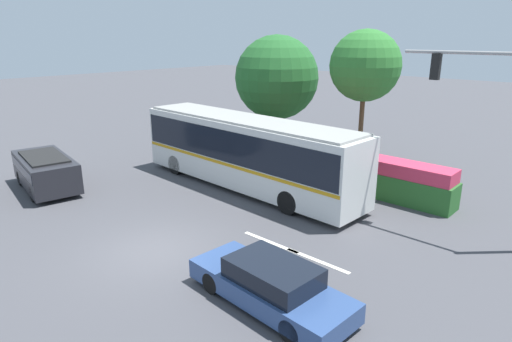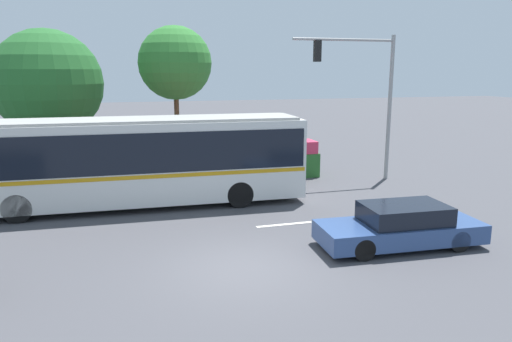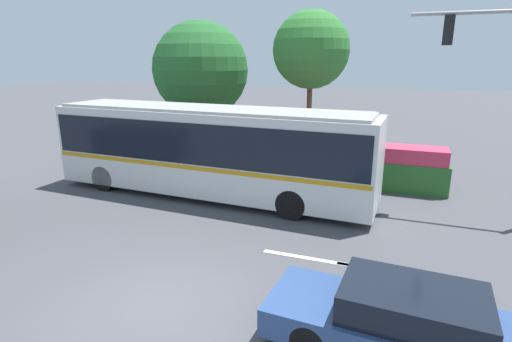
# 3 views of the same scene
# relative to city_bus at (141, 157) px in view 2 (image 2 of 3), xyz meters

# --- Properties ---
(ground_plane) EXTENTS (140.00, 140.00, 0.00)m
(ground_plane) POSITION_rel_city_bus_xyz_m (2.19, -6.74, -1.90)
(ground_plane) COLOR #444449
(city_bus) EXTENTS (12.37, 2.96, 3.34)m
(city_bus) POSITION_rel_city_bus_xyz_m (0.00, 0.00, 0.00)
(city_bus) COLOR silver
(city_bus) RESTS_ON ground
(sedan_foreground) EXTENTS (4.90, 2.03, 1.26)m
(sedan_foreground) POSITION_rel_city_bus_xyz_m (7.04, -6.47, -1.30)
(sedan_foreground) COLOR navy
(sedan_foreground) RESTS_ON ground
(traffic_light_pole) EXTENTS (4.94, 0.24, 6.65)m
(traffic_light_pole) POSITION_rel_city_bus_xyz_m (10.29, 1.57, 2.50)
(traffic_light_pole) COLOR gray
(traffic_light_pole) RESTS_ON ground
(flowering_hedge) EXTENTS (10.36, 1.28, 1.73)m
(flowering_hedge) POSITION_rel_city_bus_xyz_m (3.32, 3.30, -1.05)
(flowering_hedge) COLOR #286028
(flowering_hedge) RESTS_ON ground
(street_tree_left) EXTENTS (5.13, 5.13, 7.03)m
(street_tree_left) POSITION_rel_city_bus_xyz_m (-3.86, 6.83, 2.56)
(street_tree_left) COLOR brown
(street_tree_left) RESTS_ON ground
(street_tree_centre) EXTENTS (3.69, 3.69, 7.29)m
(street_tree_centre) POSITION_rel_city_bus_xyz_m (2.19, 6.69, 3.53)
(street_tree_centre) COLOR brown
(street_tree_centre) RESTS_ON ground
(lane_stripe_near) EXTENTS (2.40, 0.16, 0.01)m
(lane_stripe_near) POSITION_rel_city_bus_xyz_m (4.66, -3.67, -1.89)
(lane_stripe_near) COLOR silver
(lane_stripe_near) RESTS_ON ground
(lane_stripe_mid) EXTENTS (2.40, 0.16, 0.01)m
(lane_stripe_mid) POSITION_rel_city_bus_xyz_m (6.62, -3.65, -1.89)
(lane_stripe_mid) COLOR silver
(lane_stripe_mid) RESTS_ON ground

